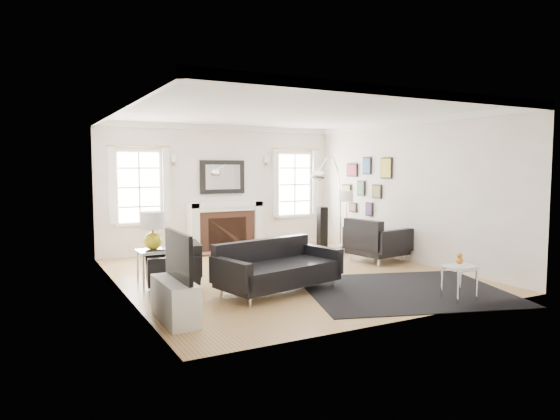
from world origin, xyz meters
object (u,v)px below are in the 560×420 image
armchair_left (176,268)px  armchair_right (375,242)px  arc_floor_lamp (330,202)px  fireplace (226,227)px  sofa (276,269)px  coffee_table (283,243)px  gourd_lamp (153,228)px

armchair_left → armchair_right: (4.11, 0.34, 0.07)m
armchair_right → arc_floor_lamp: size_ratio=0.55×
armchair_left → arc_floor_lamp: size_ratio=0.46×
fireplace → sofa: size_ratio=0.82×
sofa → arc_floor_lamp: size_ratio=0.95×
coffee_table → gourd_lamp: size_ratio=1.32×
armchair_right → coffee_table: (-1.45, 1.14, -0.07)m
armchair_left → coffee_table: 3.05m
fireplace → coffee_table: size_ratio=2.09×
armchair_right → gourd_lamp: 4.36m
armchair_left → fireplace: bearing=55.9°
sofa → gourd_lamp: bearing=137.5°
fireplace → coffee_table: bearing=-65.0°
gourd_lamp → sofa: bearing=-42.5°
coffee_table → arc_floor_lamp: size_ratio=0.38×
armchair_left → arc_floor_lamp: bearing=15.2°
sofa → gourd_lamp: (-1.51, 1.38, 0.55)m
sofa → armchair_right: size_ratio=1.75×
fireplace → gourd_lamp: (-2.20, -2.39, 0.35)m
fireplace → armchair_left: bearing=-124.1°
fireplace → armchair_right: 3.36m
armchair_right → arc_floor_lamp: 1.18m
fireplace → gourd_lamp: 3.27m
fireplace → arc_floor_lamp: size_ratio=0.79×
armchair_right → gourd_lamp: gourd_lamp is taller
armchair_left → gourd_lamp: bearing=111.7°
gourd_lamp → armchair_right: bearing=-2.6°
sofa → coffee_table: size_ratio=2.54×
coffee_table → gourd_lamp: bearing=-161.8°
coffee_table → arc_floor_lamp: (0.78, -0.56, 0.84)m
fireplace → armchair_right: size_ratio=1.44×
coffee_table → fireplace: bearing=115.0°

